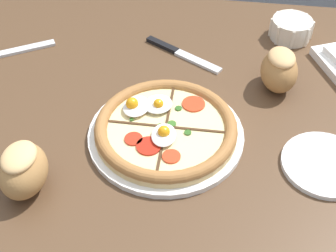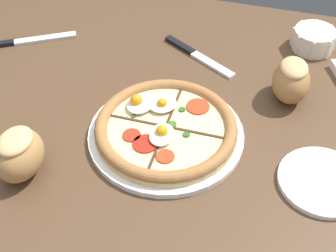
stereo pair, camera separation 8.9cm
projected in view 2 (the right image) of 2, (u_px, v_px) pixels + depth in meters
The scene contains 8 objects.
dining_table at pixel (180, 136), 1.06m from camera, with size 1.24×0.85×0.75m.
pizza at pixel (167, 129), 0.89m from camera, with size 0.30×0.30×0.05m.
ramekin_bowl at pixel (314, 39), 1.10m from camera, with size 0.10×0.10×0.05m.
bread_piece_near at pixel (291, 80), 0.96m from camera, with size 0.09×0.11×0.09m.
bread_piece_mid at pixel (19, 154), 0.81m from camera, with size 0.08×0.11×0.09m.
knife_main at pixel (198, 56), 1.09m from camera, with size 0.19×0.12×0.01m.
knife_spare at pixel (21, 42), 1.13m from camera, with size 0.23×0.14×0.01m.
side_saucer at pixel (323, 181), 0.82m from camera, with size 0.16×0.16×0.01m.
Camera 2 is at (0.18, -0.72, 1.40)m, focal length 50.00 mm.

